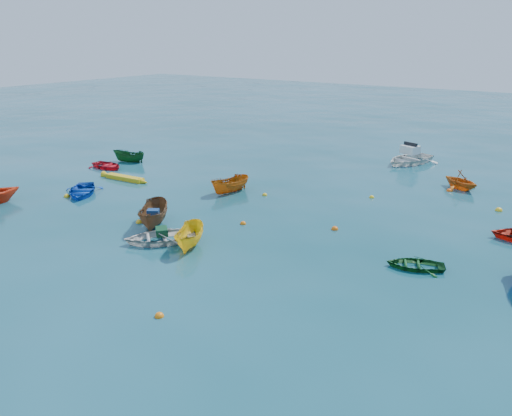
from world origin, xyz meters
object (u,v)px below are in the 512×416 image
Objects in this scene: kayak_yellow at (125,180)px; motorboat_white at (409,163)px; dinghy_white_near at (160,242)px; dinghy_blue_sw at (82,194)px.

motorboat_white reaches higher than kayak_yellow.
kayak_yellow is 21.08m from motorboat_white.
kayak_yellow is (-9.57, 6.43, 0.00)m from dinghy_white_near.
dinghy_white_near is 11.53m from kayak_yellow.
kayak_yellow is at bearing 51.36° from dinghy_blue_sw.
dinghy_white_near reaches higher than kayak_yellow.
dinghy_blue_sw is at bearing -106.71° from motorboat_white.
dinghy_blue_sw is at bearing -179.74° from kayak_yellow.
dinghy_white_near is 22.37m from motorboat_white.
dinghy_blue_sw is 9.67m from dinghy_white_near.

